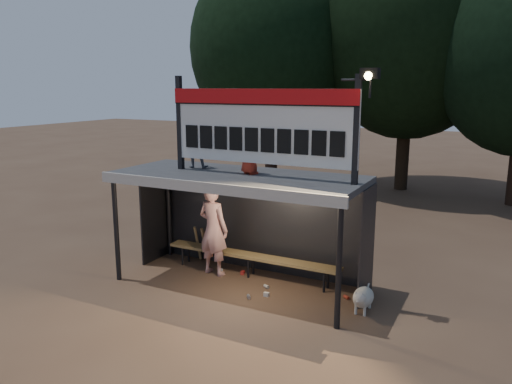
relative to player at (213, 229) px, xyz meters
The scene contains 12 objects.
ground 1.31m from the player, 21.43° to the right, with size 80.00×80.00×0.00m, color #4E3727.
player is the anchor object (origin of this frame).
child_a 1.90m from the player, behind, with size 0.53×0.41×1.08m, color slate.
child_b 2.07m from the player, 10.87° to the right, with size 0.48×0.31×0.97m, color #AE2B1A.
dugout_shelter 1.15m from the player, ahead, with size 5.10×2.08×2.32m.
scoreboard_assembly 2.70m from the player, 13.27° to the right, with size 4.10×0.27×1.99m.
bench 1.00m from the player, 17.24° to the left, with size 4.00×0.35×0.48m.
tree_left 11.17m from the player, 108.36° to the left, with size 6.46×6.46×9.27m.
tree_mid 12.45m from the player, 80.95° to the left, with size 7.22×7.22×10.36m.
dog 3.50m from the player, ahead, with size 0.36×0.81×0.49m.
bats 0.95m from the player, 137.50° to the left, with size 0.48×0.33×0.84m.
litter 1.63m from the player, ahead, with size 3.00×1.16×0.08m.
Camera 1 is at (4.72, -8.45, 4.02)m, focal length 35.00 mm.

